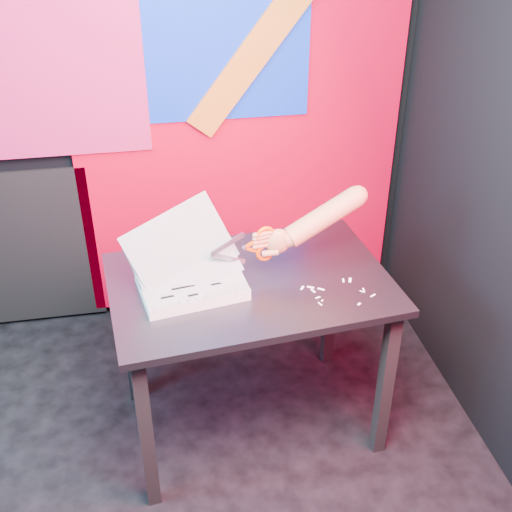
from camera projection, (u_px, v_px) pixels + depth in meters
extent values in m
cube|color=black|center=(93.00, 63.00, 2.84)|extent=(3.00, 0.01, 2.70)
cube|color=red|center=(240.00, 160.00, 3.18)|extent=(1.60, 0.02, 1.60)
cube|color=#1032D4|center=(216.00, 37.00, 2.83)|extent=(0.85, 0.02, 0.75)
cube|color=#C41B54|center=(33.00, 69.00, 2.76)|extent=(0.95, 0.02, 0.80)
cube|color=orange|center=(284.00, 12.00, 2.81)|extent=(0.91, 0.02, 1.11)
cube|color=#262626|center=(146.00, 434.00, 2.31)|extent=(0.05, 0.05, 0.72)
cube|color=#262626|center=(128.00, 335.00, 2.79)|extent=(0.05, 0.05, 0.72)
cube|color=#262626|center=(385.00, 384.00, 2.53)|extent=(0.05, 0.05, 0.72)
cube|color=#262626|center=(330.00, 300.00, 3.01)|extent=(0.05, 0.05, 0.72)
cube|color=#2E2E36|center=(250.00, 284.00, 2.46)|extent=(1.13, 0.81, 0.03)
cube|color=silver|center=(191.00, 285.00, 2.39)|extent=(0.42, 0.33, 0.04)
cube|color=silver|center=(191.00, 280.00, 2.37)|extent=(0.41, 0.33, 0.00)
cube|color=silver|center=(191.00, 279.00, 2.37)|extent=(0.41, 0.32, 0.11)
cube|color=silver|center=(188.00, 271.00, 2.37)|extent=(0.43, 0.30, 0.20)
cube|color=silver|center=(184.00, 259.00, 2.36)|extent=(0.44, 0.27, 0.28)
cube|color=silver|center=(180.00, 246.00, 2.34)|extent=(0.44, 0.23, 0.33)
cylinder|color=#2B2B30|center=(153.00, 308.00, 2.22)|extent=(0.01, 0.01, 0.00)
cylinder|color=#2B2B30|center=(162.00, 306.00, 2.23)|extent=(0.01, 0.01, 0.00)
cylinder|color=#2B2B30|center=(171.00, 304.00, 2.24)|extent=(0.01, 0.01, 0.00)
cylinder|color=#2B2B30|center=(179.00, 303.00, 2.25)|extent=(0.01, 0.01, 0.00)
cylinder|color=#2B2B30|center=(188.00, 301.00, 2.26)|extent=(0.01, 0.01, 0.00)
cylinder|color=#2B2B30|center=(196.00, 299.00, 2.27)|extent=(0.01, 0.01, 0.00)
cylinder|color=#2B2B30|center=(204.00, 297.00, 2.28)|extent=(0.01, 0.01, 0.00)
cylinder|color=#2B2B30|center=(213.00, 296.00, 2.29)|extent=(0.01, 0.01, 0.00)
cylinder|color=#2B2B30|center=(221.00, 294.00, 2.29)|extent=(0.01, 0.01, 0.00)
cylinder|color=#2B2B30|center=(229.00, 292.00, 2.30)|extent=(0.01, 0.01, 0.00)
cylinder|color=#2B2B30|center=(237.00, 291.00, 2.31)|extent=(0.01, 0.01, 0.00)
cylinder|color=#2B2B30|center=(245.00, 289.00, 2.32)|extent=(0.01, 0.01, 0.00)
cylinder|color=#2B2B30|center=(139.00, 271.00, 2.42)|extent=(0.01, 0.01, 0.00)
cylinder|color=#2B2B30|center=(147.00, 269.00, 2.43)|extent=(0.01, 0.01, 0.00)
cylinder|color=#2B2B30|center=(155.00, 268.00, 2.44)|extent=(0.01, 0.01, 0.00)
cylinder|color=#2B2B30|center=(163.00, 266.00, 2.45)|extent=(0.01, 0.01, 0.00)
cylinder|color=#2B2B30|center=(171.00, 265.00, 2.46)|extent=(0.01, 0.01, 0.00)
cylinder|color=#2B2B30|center=(179.00, 263.00, 2.47)|extent=(0.01, 0.01, 0.00)
cylinder|color=#2B2B30|center=(186.00, 262.00, 2.48)|extent=(0.01, 0.01, 0.00)
cylinder|color=#2B2B30|center=(194.00, 260.00, 2.49)|extent=(0.01, 0.01, 0.00)
cylinder|color=#2B2B30|center=(202.00, 259.00, 2.50)|extent=(0.01, 0.01, 0.00)
cylinder|color=#2B2B30|center=(209.00, 257.00, 2.50)|extent=(0.01, 0.01, 0.00)
cylinder|color=#2B2B30|center=(217.00, 256.00, 2.51)|extent=(0.01, 0.01, 0.00)
cylinder|color=#2B2B30|center=(224.00, 255.00, 2.52)|extent=(0.01, 0.01, 0.00)
cube|color=black|center=(165.00, 277.00, 2.39)|extent=(0.07, 0.02, 0.00)
cube|color=black|center=(194.00, 274.00, 2.40)|extent=(0.05, 0.02, 0.00)
cube|color=black|center=(183.00, 287.00, 2.33)|extent=(0.09, 0.03, 0.00)
cube|color=black|center=(216.00, 284.00, 2.35)|extent=(0.04, 0.02, 0.00)
cube|color=black|center=(167.00, 297.00, 2.28)|extent=(0.05, 0.02, 0.00)
cube|color=black|center=(198.00, 266.00, 2.45)|extent=(0.06, 0.02, 0.00)
cube|color=black|center=(193.00, 295.00, 2.29)|extent=(0.04, 0.02, 0.00)
cube|color=#B3B4BD|center=(228.00, 244.00, 2.34)|extent=(0.14, 0.03, 0.08)
cube|color=#B3B4BD|center=(228.00, 258.00, 2.37)|extent=(0.14, 0.03, 0.08)
cylinder|color=#B3B4BD|center=(244.00, 248.00, 2.37)|extent=(0.02, 0.02, 0.01)
cube|color=#F93900|center=(250.00, 250.00, 2.39)|extent=(0.05, 0.02, 0.03)
cube|color=#F93900|center=(250.00, 244.00, 2.37)|extent=(0.05, 0.02, 0.03)
torus|color=#F93900|center=(265.00, 235.00, 2.38)|extent=(0.08, 0.03, 0.08)
torus|color=#F93900|center=(265.00, 252.00, 2.42)|extent=(0.08, 0.03, 0.08)
ellipsoid|color=#B17149|center=(278.00, 241.00, 2.41)|extent=(0.10, 0.06, 0.10)
cylinder|color=#B17149|center=(265.00, 245.00, 2.40)|extent=(0.08, 0.03, 0.02)
cylinder|color=#B17149|center=(265.00, 241.00, 2.39)|extent=(0.07, 0.03, 0.02)
cylinder|color=#B17149|center=(265.00, 237.00, 2.38)|extent=(0.07, 0.03, 0.02)
cylinder|color=#B17149|center=(265.00, 233.00, 2.37)|extent=(0.06, 0.03, 0.02)
cylinder|color=#B17149|center=(270.00, 253.00, 2.41)|extent=(0.06, 0.03, 0.03)
cylinder|color=#B17149|center=(290.00, 238.00, 2.43)|extent=(0.07, 0.08, 0.07)
cylinder|color=#B17149|center=(324.00, 217.00, 2.44)|extent=(0.32, 0.14, 0.20)
sphere|color=#B17149|center=(358.00, 196.00, 2.44)|extent=(0.08, 0.08, 0.08)
cube|color=white|center=(343.00, 280.00, 2.45)|extent=(0.01, 0.03, 0.00)
cube|color=white|center=(318.00, 297.00, 2.35)|extent=(0.02, 0.01, 0.00)
cube|color=white|center=(321.00, 289.00, 2.40)|extent=(0.03, 0.02, 0.00)
cube|color=white|center=(373.00, 295.00, 2.36)|extent=(0.02, 0.02, 0.00)
cube|color=white|center=(322.00, 301.00, 2.34)|extent=(0.01, 0.01, 0.00)
cube|color=white|center=(302.00, 288.00, 2.41)|extent=(0.02, 0.03, 0.00)
cube|color=white|center=(364.00, 290.00, 2.39)|extent=(0.01, 0.03, 0.00)
cube|color=white|center=(350.00, 280.00, 2.45)|extent=(0.02, 0.03, 0.00)
cube|color=white|center=(311.00, 287.00, 2.41)|extent=(0.03, 0.02, 0.00)
cube|color=white|center=(313.00, 291.00, 2.39)|extent=(0.02, 0.03, 0.00)
cube|color=white|center=(362.00, 291.00, 2.39)|extent=(0.02, 0.02, 0.00)
cube|color=white|center=(320.00, 304.00, 2.32)|extent=(0.01, 0.02, 0.00)
cube|color=white|center=(359.00, 304.00, 2.32)|extent=(0.02, 0.02, 0.00)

